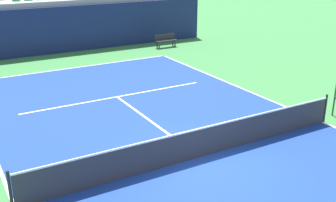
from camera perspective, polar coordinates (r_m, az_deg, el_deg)
ground_plane at (r=12.73m, az=4.47°, el=-7.78°), size 80.00×80.00×0.00m
court_surface at (r=12.73m, az=4.47°, el=-7.76°), size 11.00×24.00×0.01m
baseline_far at (r=22.92m, az=-12.61°, el=4.57°), size 11.00×0.10×0.00m
sideline_right at (r=16.19m, az=20.66°, el=-2.76°), size 0.10×24.00×0.00m
service_line_far at (r=17.92m, az=-7.10°, el=0.58°), size 8.26×0.10×0.00m
centre_service_line at (r=15.21m, az=-2.32°, el=-2.88°), size 0.10×6.40×0.00m
back_wall at (r=26.33m, az=-15.54°, el=9.42°), size 20.83×0.30×2.83m
stands_tier_lower at (r=27.60m, az=-16.32°, el=10.13°), size 20.83×2.40×3.13m
stands_tier_upper at (r=29.84m, az=-17.59°, el=11.62°), size 20.83×2.40×4.09m
tennis_net at (r=12.50m, az=4.53°, el=-5.72°), size 11.08×0.08×1.07m
player_bench at (r=27.26m, az=-0.34°, el=8.54°), size 1.50×0.40×0.85m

